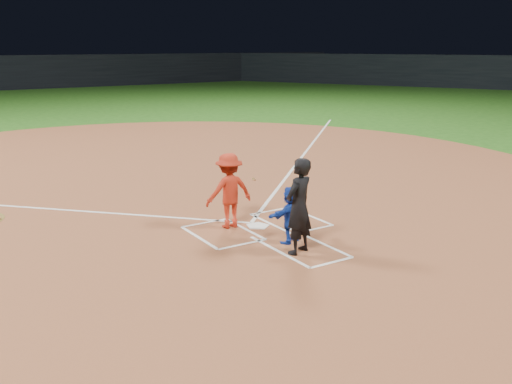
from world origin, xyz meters
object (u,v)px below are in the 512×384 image
catcher (291,215)px  batter_at_plate (229,191)px  umpire (299,206)px  home_plate (258,226)px

catcher → batter_at_plate: batter_at_plate is taller
umpire → batter_at_plate: bearing=-101.3°
batter_at_plate → home_plate: bearing=-28.0°
home_plate → umpire: 2.23m
home_plate → catcher: size_ratio=0.47×
umpire → catcher: bearing=-131.7°
home_plate → batter_at_plate: batter_at_plate is taller
catcher → batter_at_plate: bearing=-87.2°
catcher → umpire: 0.78m
home_plate → catcher: catcher is taller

